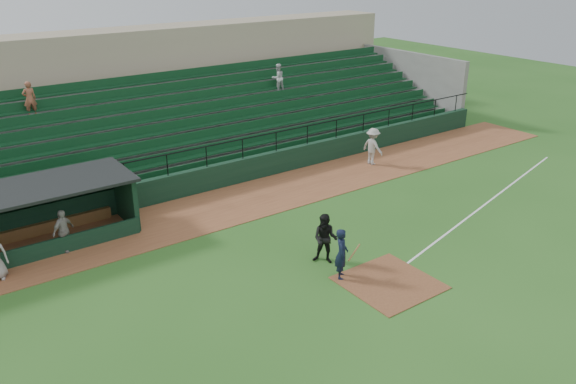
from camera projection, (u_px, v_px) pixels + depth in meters
ground at (369, 271)px, 20.72m from camera, size 90.00×90.00×0.00m
warning_track at (250, 200)px, 26.71m from camera, size 40.00×4.00×0.03m
home_plate_dirt at (389, 283)px, 19.97m from camera, size 3.00×3.00×0.03m
foul_line at (481, 207)px, 25.94m from camera, size 17.49×4.44×0.01m
stadium_structure at (168, 113)px, 32.18m from camera, size 38.00×13.08×6.40m
dugout at (13, 213)px, 22.12m from camera, size 8.90×3.20×2.42m
batter_at_plate at (342, 254)px, 19.97m from camera, size 1.18×0.82×1.88m
umpire at (325, 239)px, 20.97m from camera, size 1.15×1.18×1.91m
runner at (373, 146)px, 30.80m from camera, size 0.84×1.34×2.00m
dugout_player_a at (63, 231)px, 21.74m from camera, size 1.07×0.85×1.70m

